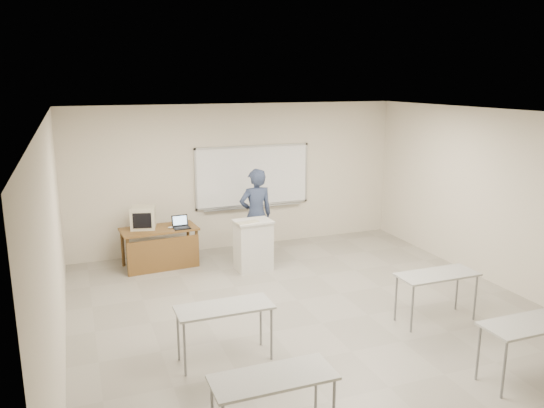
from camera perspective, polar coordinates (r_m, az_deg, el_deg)
name	(u,v)px	position (r m, az deg, el deg)	size (l,w,h in m)	color
floor	(322,323)	(7.96, 5.36, -12.67)	(7.00, 8.00, 0.01)	gray
whiteboard	(253,177)	(11.13, -2.07, 2.94)	(2.48, 0.10, 1.31)	white
student_desks	(372,319)	(6.61, 10.74, -12.03)	(4.40, 2.20, 0.73)	#A7A7A1
instructor_desk	(160,240)	(10.13, -11.92, -3.86)	(1.40, 0.70, 0.75)	brown
podium	(253,245)	(9.87, -2.03, -4.42)	(0.68, 0.49, 0.95)	silver
crt_monitor	(144,217)	(10.22, -13.63, -1.41)	(0.44, 0.49, 0.42)	#B8B396
laptop	(181,225)	(10.11, -9.74, -2.23)	(0.31, 0.28, 0.23)	black
mouse	(170,228)	(10.11, -10.87, -2.50)	(0.09, 0.06, 0.04)	#A9ADB1
keyboard	(247,222)	(9.58, -2.67, -1.97)	(0.42, 0.14, 0.02)	#B8B396
presenter	(256,215)	(10.24, -1.74, -1.21)	(0.67, 0.44, 1.83)	black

